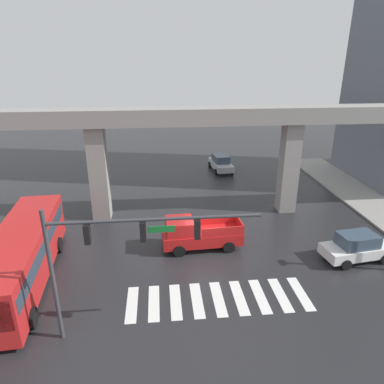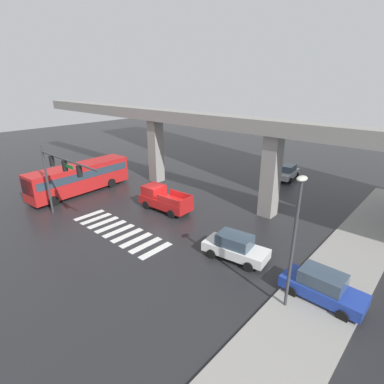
{
  "view_description": "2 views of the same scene",
  "coord_description": "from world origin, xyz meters",
  "px_view_note": "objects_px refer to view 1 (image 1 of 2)",
  "views": [
    {
      "loc": [
        -2.79,
        -19.2,
        11.66
      ],
      "look_at": [
        -0.58,
        3.23,
        2.89
      ],
      "focal_mm": 32.68,
      "sensor_mm": 36.0,
      "label": 1
    },
    {
      "loc": [
        18.47,
        -16.5,
        11.23
      ],
      "look_at": [
        1.83,
        2.03,
        1.9
      ],
      "focal_mm": 28.04,
      "sensor_mm": 36.0,
      "label": 2
    }
  ],
  "objects_px": {
    "city_bus": "(21,254)",
    "traffic_signal_mast": "(115,244)",
    "sedan_silver": "(221,163)",
    "sedan_white": "(357,247)",
    "pickup_truck": "(197,234)"
  },
  "relations": [
    {
      "from": "sedan_white",
      "to": "sedan_silver",
      "type": "bearing_deg",
      "value": 105.47
    },
    {
      "from": "sedan_silver",
      "to": "sedan_white",
      "type": "relative_size",
      "value": 0.99
    },
    {
      "from": "pickup_truck",
      "to": "traffic_signal_mast",
      "type": "relative_size",
      "value": 0.6
    },
    {
      "from": "city_bus",
      "to": "sedan_silver",
      "type": "bearing_deg",
      "value": 53.03
    },
    {
      "from": "sedan_silver",
      "to": "traffic_signal_mast",
      "type": "xyz_separation_m",
      "value": [
        -8.57,
        -23.4,
        3.7
      ]
    },
    {
      "from": "pickup_truck",
      "to": "sedan_silver",
      "type": "distance_m",
      "value": 16.8
    },
    {
      "from": "sedan_silver",
      "to": "traffic_signal_mast",
      "type": "relative_size",
      "value": 0.51
    },
    {
      "from": "pickup_truck",
      "to": "sedan_silver",
      "type": "xyz_separation_m",
      "value": [
        4.4,
        16.21,
        -0.14
      ]
    },
    {
      "from": "city_bus",
      "to": "traffic_signal_mast",
      "type": "height_order",
      "value": "traffic_signal_mast"
    },
    {
      "from": "city_bus",
      "to": "sedan_white",
      "type": "relative_size",
      "value": 2.43
    },
    {
      "from": "city_bus",
      "to": "sedan_white",
      "type": "xyz_separation_m",
      "value": [
        19.39,
        0.38,
        -0.87
      ]
    },
    {
      "from": "pickup_truck",
      "to": "sedan_silver",
      "type": "height_order",
      "value": "pickup_truck"
    },
    {
      "from": "pickup_truck",
      "to": "city_bus",
      "type": "xyz_separation_m",
      "value": [
        -9.85,
        -2.73,
        0.73
      ]
    },
    {
      "from": "pickup_truck",
      "to": "sedan_white",
      "type": "bearing_deg",
      "value": -13.83
    },
    {
      "from": "pickup_truck",
      "to": "sedan_white",
      "type": "distance_m",
      "value": 9.83
    }
  ]
}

